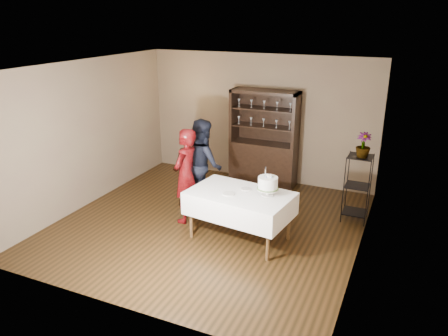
{
  "coord_description": "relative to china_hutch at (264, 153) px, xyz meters",
  "views": [
    {
      "loc": [
        3.02,
        -6.14,
        3.47
      ],
      "look_at": [
        0.24,
        0.1,
        1.04
      ],
      "focal_mm": 35.0,
      "sensor_mm": 36.0,
      "label": 1
    }
  ],
  "objects": [
    {
      "name": "floor",
      "position": [
        -0.2,
        -2.25,
        -0.66
      ],
      "size": [
        5.0,
        5.0,
        0.0
      ],
      "primitive_type": "plane",
      "color": "black",
      "rests_on": "ground"
    },
    {
      "name": "ceiling",
      "position": [
        -0.2,
        -2.25,
        2.04
      ],
      "size": [
        5.0,
        5.0,
        0.0
      ],
      "primitive_type": "plane",
      "rotation": [
        3.14,
        0.0,
        0.0
      ],
      "color": "silver",
      "rests_on": "back_wall"
    },
    {
      "name": "back_wall",
      "position": [
        -0.2,
        0.25,
        0.69
      ],
      "size": [
        5.0,
        0.02,
        2.7
      ],
      "primitive_type": "cube",
      "color": "brown",
      "rests_on": "floor"
    },
    {
      "name": "wall_left",
      "position": [
        -2.7,
        -2.25,
        0.69
      ],
      "size": [
        0.02,
        5.0,
        2.7
      ],
      "primitive_type": "cube",
      "color": "brown",
      "rests_on": "floor"
    },
    {
      "name": "wall_right",
      "position": [
        2.3,
        -2.25,
        0.69
      ],
      "size": [
        0.02,
        5.0,
        2.7
      ],
      "primitive_type": "cube",
      "color": "brown",
      "rests_on": "floor"
    },
    {
      "name": "china_hutch",
      "position": [
        0.0,
        0.0,
        0.0
      ],
      "size": [
        1.4,
        0.48,
        2.0
      ],
      "color": "black",
      "rests_on": "floor"
    },
    {
      "name": "plant_etagere",
      "position": [
        2.08,
        -1.05,
        -0.01
      ],
      "size": [
        0.42,
        0.42,
        1.2
      ],
      "color": "black",
      "rests_on": "floor"
    },
    {
      "name": "cake_table",
      "position": [
        0.48,
        -2.5,
        -0.05
      ],
      "size": [
        1.71,
        1.18,
        0.8
      ],
      "rotation": [
        0.0,
        0.0,
        -0.13
      ],
      "color": "white",
      "rests_on": "floor"
    },
    {
      "name": "woman",
      "position": [
        -0.63,
        -2.26,
        0.17
      ],
      "size": [
        0.42,
        0.62,
        1.67
      ],
      "primitive_type": "imported",
      "rotation": [
        0.0,
        0.0,
        -1.6
      ],
      "color": "#310405",
      "rests_on": "floor"
    },
    {
      "name": "man",
      "position": [
        -0.61,
        -1.65,
        0.19
      ],
      "size": [
        1.04,
        1.03,
        1.7
      ],
      "primitive_type": "imported",
      "rotation": [
        0.0,
        0.0,
        2.41
      ],
      "color": "black",
      "rests_on": "floor"
    },
    {
      "name": "cake",
      "position": [
        0.9,
        -2.42,
        0.32
      ],
      "size": [
        0.34,
        0.34,
        0.47
      ],
      "rotation": [
        0.0,
        0.0,
        -0.14
      ],
      "color": "white",
      "rests_on": "cake_table"
    },
    {
      "name": "plate_near",
      "position": [
        0.33,
        -2.63,
        0.14
      ],
      "size": [
        0.22,
        0.22,
        0.01
      ],
      "primitive_type": "cylinder",
      "rotation": [
        0.0,
        0.0,
        0.14
      ],
      "color": "white",
      "rests_on": "cake_table"
    },
    {
      "name": "plate_far",
      "position": [
        0.51,
        -2.34,
        0.14
      ],
      "size": [
        0.22,
        0.22,
        0.01
      ],
      "primitive_type": "cylinder",
      "rotation": [
        0.0,
        0.0,
        -0.36
      ],
      "color": "white",
      "rests_on": "cake_table"
    },
    {
      "name": "potted_plant",
      "position": [
        2.11,
        -1.1,
        0.73
      ],
      "size": [
        0.27,
        0.27,
        0.42
      ],
      "primitive_type": "imported",
      "rotation": [
        0.0,
        0.0,
        0.15
      ],
      "color": "#4B7236",
      "rests_on": "plant_etagere"
    }
  ]
}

